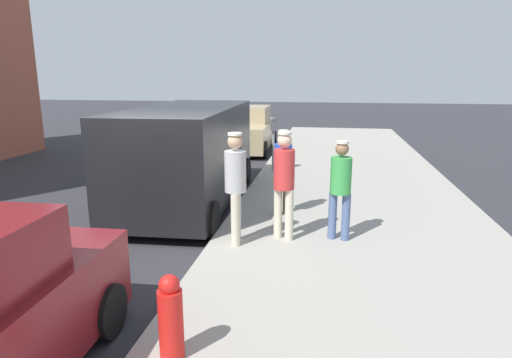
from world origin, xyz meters
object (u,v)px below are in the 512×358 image
Objects in this scene: pedestrian_in_green at (341,184)px; fire_hydrant at (171,318)px; pedestrian_in_gray at (235,181)px; parking_meter_far at (273,135)px; pedestrian_in_blue at (283,167)px; pedestrian_in_red at (284,178)px; parked_van at (188,153)px; parking_meter_near at (239,171)px; parked_sedan_ahead at (247,130)px.

fire_hydrant is (-1.64, -3.45, -0.52)m from pedestrian_in_green.
pedestrian_in_gray is at bearing -164.57° from pedestrian_in_green.
pedestrian_in_blue is (0.68, -3.88, -0.09)m from parking_meter_far.
pedestrian_in_red is 0.34× the size of parked_van.
parking_meter_near is at bearing -90.00° from parking_meter_far.
pedestrian_in_red is at bearing 77.57° from fire_hydrant.
parking_meter_far is at bearing 63.82° from parked_van.
pedestrian_in_gray reaches higher than pedestrian_in_green.
parking_meter_far is 0.85× the size of pedestrian_in_red.
pedestrian_in_red reaches higher than pedestrian_in_blue.
pedestrian_in_gray is 2.10× the size of fire_hydrant.
parking_meter_near is at bearing 97.31° from pedestrian_in_gray.
pedestrian_in_blue is 4.74m from fire_hydrant.
pedestrian_in_blue is 0.31× the size of parked_van.
parked_van is 7.39m from parked_sedan_ahead.
parking_meter_far is 0.92× the size of pedestrian_in_blue.
parking_meter_far is 0.34× the size of parked_sedan_ahead.
pedestrian_in_blue is 1.92× the size of fire_hydrant.
pedestrian_in_red reaches higher than parking_meter_near.
pedestrian_in_gray is 2.97m from parked_van.
pedestrian_in_blue is at bearing -20.96° from parked_van.
pedestrian_in_green is 0.31× the size of parked_van.
pedestrian_in_red is at bearing 24.16° from pedestrian_in_gray.
parking_meter_far is at bearing 108.86° from pedestrian_in_green.
pedestrian_in_gray reaches higher than pedestrian_in_blue.
parking_meter_near is at bearing 91.52° from fire_hydrant.
pedestrian_in_red is 0.92m from pedestrian_in_green.
pedestrian_in_red is 1.08× the size of pedestrian_in_blue.
pedestrian_in_green is at bearing 15.43° from pedestrian_in_gray.
parking_meter_far is at bearing 90.00° from parking_meter_near.
parking_meter_near is at bearing 169.90° from pedestrian_in_green.
pedestrian_in_gray is at bearing -109.22° from pedestrian_in_blue.
pedestrian_in_gray is 1.09× the size of pedestrian_in_green.
pedestrian_in_blue is 1.00× the size of pedestrian_in_green.
pedestrian_in_gray is 10.03m from parked_sedan_ahead.
pedestrian_in_gray is at bearing 90.04° from fire_hydrant.
pedestrian_in_gray is (0.10, -0.76, 0.01)m from parking_meter_near.
pedestrian_in_gray is 0.34× the size of parked_van.
pedestrian_in_red is 3.19m from parked_van.
pedestrian_in_red is (0.83, -0.43, 0.00)m from parking_meter_near.
parking_meter_near is 0.85× the size of pedestrian_in_red.
pedestrian_in_gray is 3.07m from fire_hydrant.
parked_van reaches higher than parking_meter_far.
parked_sedan_ahead is 12.99m from fire_hydrant.
pedestrian_in_blue is 0.37× the size of parked_sedan_ahead.
parked_van is at bearing 106.20° from fire_hydrant.
pedestrian_in_blue reaches higher than parked_sedan_ahead.
pedestrian_in_gray is at bearing -88.99° from parking_meter_far.
parking_meter_far is 1.77× the size of fire_hydrant.
pedestrian_in_gray is (-0.58, -1.67, 0.10)m from pedestrian_in_blue.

